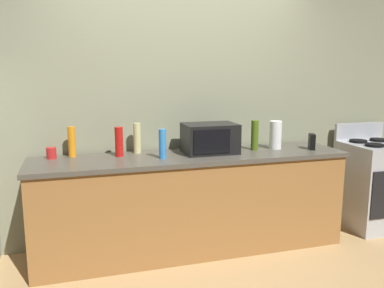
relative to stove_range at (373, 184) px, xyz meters
The scene contains 13 objects.
ground_plane 2.09m from the stove_range, 168.70° to the right, with size 8.00×8.00×0.00m, color tan.
back_wall 2.23m from the stove_range, 168.41° to the left, with size 6.40×0.10×2.70m, color gray.
counter_run 2.00m from the stove_range, behind, with size 2.84×0.64×0.90m.
stove_range is the anchor object (origin of this frame).
microwave 1.90m from the stove_range, behind, with size 0.48×0.35×0.27m.
paper_towel_roll 1.28m from the stove_range, behind, with size 0.12×0.12×0.27m, color white.
cordless_phone 0.97m from the stove_range, behind, with size 0.05×0.11×0.15m, color black.
bottle_vinegar 2.53m from the stove_range, behind, with size 0.07×0.07×0.28m, color beige.
bottle_hot_sauce 2.70m from the stove_range, behind, with size 0.07×0.07×0.26m, color red.
bottle_olive_oil 1.48m from the stove_range, behind, with size 0.07×0.07×0.28m, color #4C6B19.
bottle_dish_soap 3.09m from the stove_range, behind, with size 0.06×0.06×0.27m, color orange.
bottle_spray_cleaner 2.35m from the stove_range, behind, with size 0.06×0.06×0.26m, color #338CE5.
mug_red 3.25m from the stove_range, behind, with size 0.08×0.08×0.10m, color red.
Camera 1 is at (-1.01, -2.98, 1.65)m, focal length 37.59 mm.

